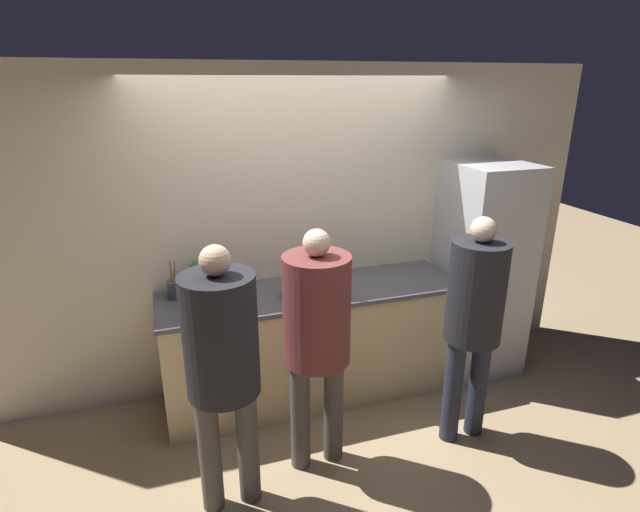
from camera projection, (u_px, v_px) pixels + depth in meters
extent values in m
plane|color=#9E8460|center=(326.00, 419.00, 3.84)|extent=(14.00, 14.00, 0.00)
cube|color=beige|center=(298.00, 231.00, 4.07)|extent=(5.20, 0.06, 2.60)
cube|color=beige|center=(311.00, 343.00, 4.04)|extent=(2.31, 0.69, 0.90)
cube|color=#4C4C51|center=(311.00, 291.00, 3.89)|extent=(2.34, 0.72, 0.03)
cube|color=#B7B7BC|center=(481.00, 269.00, 4.31)|extent=(0.61, 0.69, 1.84)
cylinder|color=#99999E|center=(490.00, 277.00, 3.91)|extent=(0.02, 0.02, 0.64)
cylinder|color=#4C4742|center=(210.00, 452.00, 2.93)|extent=(0.13, 0.13, 0.80)
cylinder|color=#4C4742|center=(248.00, 444.00, 3.00)|extent=(0.13, 0.13, 0.80)
cylinder|color=black|center=(221.00, 335.00, 2.71)|extent=(0.41, 0.41, 0.70)
sphere|color=#DBAD89|center=(215.00, 260.00, 2.57)|extent=(0.17, 0.17, 0.17)
cylinder|color=#4C4742|center=(300.00, 415.00, 3.27)|extent=(0.13, 0.13, 0.79)
cylinder|color=#4C4742|center=(333.00, 408.00, 3.33)|extent=(0.13, 0.13, 0.79)
cylinder|color=brown|center=(317.00, 309.00, 3.05)|extent=(0.42, 0.42, 0.69)
sphere|color=beige|center=(317.00, 243.00, 2.91)|extent=(0.17, 0.17, 0.17)
cylinder|color=#232838|center=(453.00, 391.00, 3.52)|extent=(0.13, 0.13, 0.79)
cylinder|color=#232838|center=(478.00, 385.00, 3.58)|extent=(0.13, 0.13, 0.79)
cylinder|color=black|center=(476.00, 292.00, 3.30)|extent=(0.38, 0.38, 0.70)
sphere|color=beige|center=(483.00, 229.00, 3.16)|extent=(0.17, 0.17, 0.17)
cylinder|color=brown|center=(301.00, 291.00, 3.72)|extent=(0.28, 0.28, 0.10)
ellipsoid|color=yellow|center=(305.00, 281.00, 3.71)|extent=(0.15, 0.12, 0.04)
cylinder|color=#3D424C|center=(175.00, 290.00, 3.69)|extent=(0.11, 0.11, 0.13)
cylinder|color=#99754C|center=(171.00, 277.00, 3.66)|extent=(0.01, 0.05, 0.23)
cylinder|color=#99754C|center=(174.00, 276.00, 3.67)|extent=(0.03, 0.05, 0.24)
cylinder|color=#99754C|center=(173.00, 277.00, 3.65)|extent=(0.05, 0.01, 0.23)
cylinder|color=#333338|center=(346.00, 288.00, 3.68)|extent=(0.05, 0.05, 0.18)
cylinder|color=#333338|center=(347.00, 273.00, 3.64)|extent=(0.02, 0.02, 0.06)
cylinder|color=black|center=(347.00, 268.00, 3.62)|extent=(0.03, 0.03, 0.02)
cylinder|color=red|center=(232.00, 288.00, 3.75)|extent=(0.06, 0.06, 0.12)
cylinder|color=red|center=(231.00, 278.00, 3.72)|extent=(0.03, 0.03, 0.04)
cylinder|color=black|center=(231.00, 275.00, 3.71)|extent=(0.03, 0.03, 0.01)
cylinder|color=gold|center=(248.00, 282.00, 3.91)|extent=(0.07, 0.07, 0.08)
cylinder|color=#9E6042|center=(200.00, 285.00, 3.82)|extent=(0.13, 0.13, 0.10)
sphere|color=#2D6B33|center=(199.00, 271.00, 3.78)|extent=(0.16, 0.16, 0.16)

